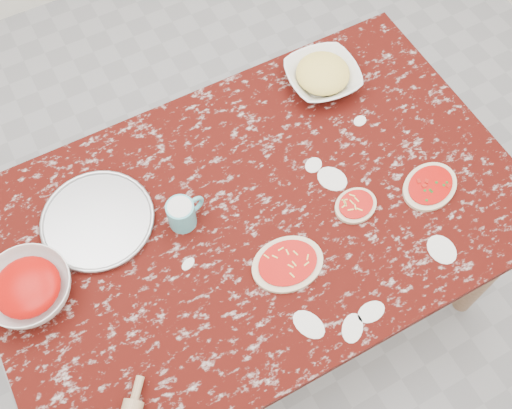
% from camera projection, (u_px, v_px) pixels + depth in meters
% --- Properties ---
extents(ground, '(4.00, 4.00, 0.00)m').
position_uv_depth(ground, '(256.00, 297.00, 2.45)').
color(ground, gray).
extents(worktable, '(1.60, 1.00, 0.75)m').
position_uv_depth(worktable, '(256.00, 225.00, 1.86)').
color(worktable, '#350906').
rests_on(worktable, ground).
extents(pizza_tray, '(0.40, 0.40, 0.01)m').
position_uv_depth(pizza_tray, '(98.00, 221.00, 1.76)').
color(pizza_tray, '#B2B2B7').
rests_on(pizza_tray, worktable).
extents(sauce_bowl, '(0.27, 0.27, 0.08)m').
position_uv_depth(sauce_bowl, '(29.00, 289.00, 1.63)').
color(sauce_bowl, white).
rests_on(sauce_bowl, worktable).
extents(cheese_bowl, '(0.26, 0.26, 0.06)m').
position_uv_depth(cheese_bowl, '(322.00, 77.00, 1.99)').
color(cheese_bowl, white).
rests_on(cheese_bowl, worktable).
extents(flour_mug, '(0.12, 0.08, 0.10)m').
position_uv_depth(flour_mug, '(182.00, 213.00, 1.73)').
color(flour_mug, '#56B9C4').
rests_on(flour_mug, worktable).
extents(pizza_left, '(0.22, 0.18, 0.02)m').
position_uv_depth(pizza_left, '(288.00, 264.00, 1.70)').
color(pizza_left, beige).
rests_on(pizza_left, worktable).
extents(pizza_mid, '(0.15, 0.13, 0.02)m').
position_uv_depth(pizza_mid, '(356.00, 205.00, 1.79)').
color(pizza_mid, beige).
rests_on(pizza_mid, worktable).
extents(pizza_right, '(0.22, 0.19, 0.02)m').
position_uv_depth(pizza_right, '(430.00, 186.00, 1.82)').
color(pizza_right, beige).
rests_on(pizza_right, worktable).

